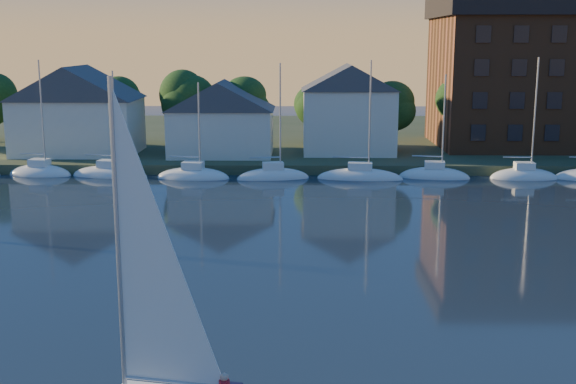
{
  "coord_description": "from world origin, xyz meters",
  "views": [
    {
      "loc": [
        2.43,
        -21.47,
        13.2
      ],
      "look_at": [
        1.79,
        22.0,
        4.13
      ],
      "focal_mm": 45.0,
      "sensor_mm": 36.0,
      "label": 1
    }
  ],
  "objects_px": {
    "clubhouse_west": "(78,109)",
    "clubhouse_east": "(349,108)",
    "clubhouse_centre": "(221,117)",
    "condo_block": "(567,71)"
  },
  "relations": [
    {
      "from": "clubhouse_centre",
      "to": "condo_block",
      "type": "height_order",
      "value": "condo_block"
    },
    {
      "from": "clubhouse_centre",
      "to": "condo_block",
      "type": "distance_m",
      "value": 41.05
    },
    {
      "from": "clubhouse_east",
      "to": "condo_block",
      "type": "bearing_deg",
      "value": 12.89
    },
    {
      "from": "condo_block",
      "to": "clubhouse_centre",
      "type": "bearing_deg",
      "value": -168.76
    },
    {
      "from": "clubhouse_east",
      "to": "condo_block",
      "type": "distance_m",
      "value": 26.94
    },
    {
      "from": "clubhouse_west",
      "to": "condo_block",
      "type": "relative_size",
      "value": 0.44
    },
    {
      "from": "clubhouse_centre",
      "to": "clubhouse_east",
      "type": "distance_m",
      "value": 14.17
    },
    {
      "from": "clubhouse_west",
      "to": "clubhouse_east",
      "type": "xyz_separation_m",
      "value": [
        30.0,
        1.0,
        0.07
      ]
    },
    {
      "from": "clubhouse_centre",
      "to": "clubhouse_east",
      "type": "height_order",
      "value": "clubhouse_east"
    },
    {
      "from": "clubhouse_west",
      "to": "clubhouse_east",
      "type": "distance_m",
      "value": 30.02
    }
  ]
}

